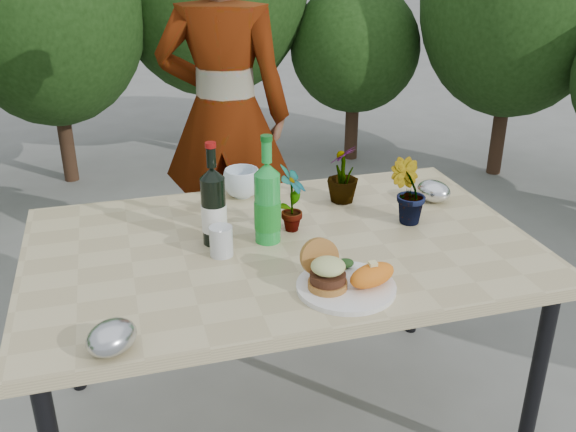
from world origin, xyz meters
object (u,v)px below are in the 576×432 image
object	(u,v)px
patio_table	(281,259)
person	(225,115)
wine_bottle	(214,207)
dinner_plate	(346,287)

from	to	relation	value
patio_table	person	bearing A→B (deg)	88.18
wine_bottle	person	bearing A→B (deg)	87.85
dinner_plate	wine_bottle	xyz separation A→B (m)	(-0.30, 0.39, 0.12)
patio_table	person	distance (m)	1.15
patio_table	person	world-z (taller)	person
dinner_plate	person	xyz separation A→B (m)	(-0.06, 1.47, 0.10)
person	wine_bottle	bearing A→B (deg)	96.67
dinner_plate	wine_bottle	world-z (taller)	wine_bottle
dinner_plate	person	world-z (taller)	person
person	dinner_plate	bearing A→B (deg)	111.57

